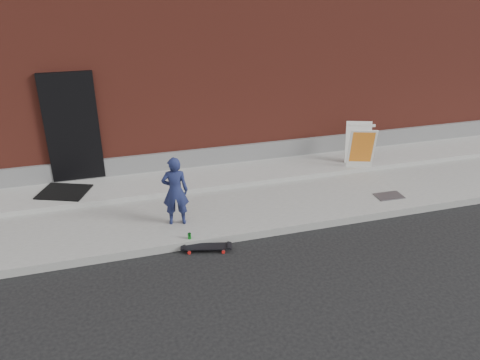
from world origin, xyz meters
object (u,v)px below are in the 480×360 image
object	(u,v)px
child	(175,191)
skateboard	(206,247)
pizza_sign	(360,145)
soda_can	(189,236)

from	to	relation	value
child	skateboard	bearing A→B (deg)	123.11
pizza_sign	soda_can	xyz separation A→B (m)	(-4.25, -1.88, -0.53)
pizza_sign	soda_can	bearing A→B (deg)	-156.15
soda_can	skateboard	bearing A→B (deg)	-42.05
skateboard	soda_can	distance (m)	0.35
skateboard	soda_can	world-z (taller)	soda_can
pizza_sign	child	bearing A→B (deg)	-163.70
child	soda_can	world-z (taller)	child
skateboard	pizza_sign	bearing A→B (deg)	27.62
pizza_sign	skateboard	bearing A→B (deg)	-152.38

